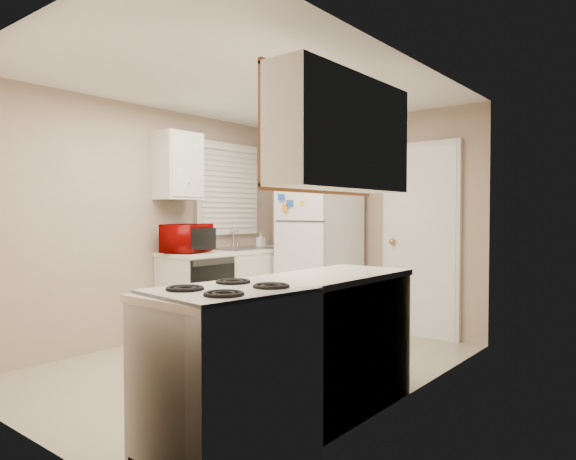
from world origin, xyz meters
The scene contains 19 objects.
floor centered at (0.00, 0.00, 0.00)m, with size 3.80×3.80×0.00m, color #C0B99B.
ceiling centered at (0.00, 0.00, 2.40)m, with size 3.80×3.80×0.00m, color white.
wall_left centered at (-1.40, 0.00, 1.20)m, with size 3.80×3.80×0.00m, color tan.
wall_right centered at (1.40, 0.00, 1.20)m, with size 3.80×3.80×0.00m, color tan.
wall_back centered at (0.00, 1.90, 1.20)m, with size 2.80×2.80×0.00m, color tan.
wall_front centered at (0.00, -1.90, 1.20)m, with size 2.80×2.80×0.00m, color tan.
left_counter centered at (-1.10, 0.90, 0.45)m, with size 0.60×1.80×0.90m, color silver.
dishwasher centered at (-0.81, 0.30, 0.49)m, with size 0.03×0.58×0.72m, color black.
sink centered at (-1.10, 1.05, 0.86)m, with size 0.54×0.74×0.16m, color gray.
microwave centered at (-1.15, 0.25, 1.05)m, with size 0.30×0.53×0.36m, color #8D0100.
soap_bottle centered at (-1.15, 1.39, 1.00)m, with size 0.08×0.08×0.18m, color white.
window_blinds centered at (-1.36, 1.05, 1.60)m, with size 0.10×0.98×1.08m, color silver.
upper_cabinet_left centered at (-1.25, 0.22, 1.80)m, with size 0.30×0.45×0.70m, color silver.
refrigerator centered at (-0.35, 1.49, 0.89)m, with size 0.73×0.71×1.78m, color white.
cabinet_over_fridge centered at (-0.40, 1.75, 2.00)m, with size 0.70×0.30×0.40m, color silver.
interior_door centered at (0.70, 1.86, 1.02)m, with size 0.86×0.06×2.08m, color white.
right_counter centered at (1.10, -0.80, 0.45)m, with size 0.60×2.00×0.90m, color silver.
stove centered at (1.14, -1.39, 0.46)m, with size 0.62×0.76×0.92m, color white.
upper_cabinet_right centered at (1.25, -0.50, 1.80)m, with size 0.30×1.20×0.70m, color silver.
Camera 1 is at (3.02, -3.23, 1.29)m, focal length 32.00 mm.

